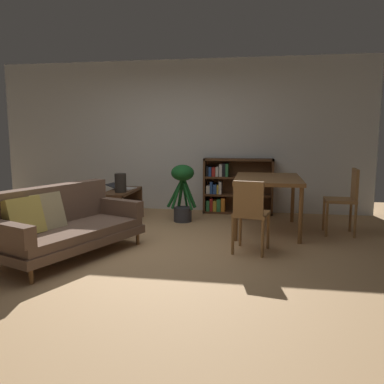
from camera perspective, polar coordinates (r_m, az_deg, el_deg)
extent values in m
plane|color=tan|center=(4.88, -8.06, -8.42)|extent=(8.16, 8.16, 0.00)
cube|color=silver|center=(7.28, -1.77, 8.03)|extent=(6.80, 0.10, 2.70)
cylinder|color=brown|center=(5.14, -7.83, -6.67)|extent=(0.04, 0.04, 0.15)
cylinder|color=brown|center=(4.11, -22.18, -11.17)|extent=(0.04, 0.04, 0.15)
cylinder|color=brown|center=(5.60, -13.36, -5.57)|extent=(0.04, 0.04, 0.15)
cube|color=brown|center=(4.80, -17.13, -6.54)|extent=(1.41, 1.91, 0.10)
cube|color=brown|center=(4.78, -17.18, -5.39)|extent=(1.35, 1.84, 0.10)
cube|color=brown|center=(4.96, -19.74, -1.74)|extent=(0.79, 1.61, 0.45)
cube|color=brown|center=(5.29, -10.76, -2.13)|extent=(0.78, 0.42, 0.21)
cube|color=brown|center=(4.28, -25.33, -5.33)|extent=(0.78, 0.42, 0.21)
cube|color=tan|center=(4.57, -23.12, -3.34)|extent=(0.38, 0.47, 0.43)
cube|color=tan|center=(4.76, -20.27, -2.70)|extent=(0.35, 0.46, 0.42)
cube|color=#56351E|center=(6.93, -8.73, -1.23)|extent=(0.39, 0.04, 0.50)
cube|color=#56351E|center=(6.02, -11.68, -2.80)|extent=(0.39, 0.04, 0.50)
cube|color=#56351E|center=(6.48, -10.09, -2.05)|extent=(0.39, 0.99, 0.04)
cube|color=#56351E|center=(6.44, -10.15, 0.06)|extent=(0.39, 1.03, 0.04)
cube|color=#56351E|center=(6.52, -10.04, -3.95)|extent=(0.39, 0.99, 0.04)
cube|color=silver|center=(6.57, -9.41, 0.49)|extent=(0.28, 0.33, 0.02)
cube|color=black|center=(6.67, -11.06, 0.91)|extent=(0.26, 0.32, 0.07)
cylinder|color=#2D2823|center=(6.23, -10.27, 1.30)|extent=(0.18, 0.18, 0.29)
cylinder|color=slate|center=(6.22, -10.28, 1.83)|extent=(0.10, 0.10, 0.01)
cylinder|color=#333338|center=(6.37, -1.34, -3.24)|extent=(0.29, 0.29, 0.23)
cylinder|color=#195623|center=(6.30, -0.46, -0.01)|extent=(0.25, 0.07, 0.52)
cylinder|color=#195623|center=(6.36, -1.04, -0.28)|extent=(0.09, 0.15, 0.43)
cylinder|color=#195623|center=(6.37, -1.64, -0.24)|extent=(0.14, 0.16, 0.45)
cylinder|color=#195623|center=(6.34, -2.42, -0.12)|extent=(0.29, 0.06, 0.49)
cylinder|color=#195623|center=(6.25, -2.12, -0.07)|extent=(0.18, 0.19, 0.52)
cylinder|color=#195623|center=(6.21, -0.68, -0.43)|extent=(0.22, 0.21, 0.46)
ellipsoid|color=#195623|center=(6.27, -1.36, 2.79)|extent=(0.36, 0.36, 0.26)
cylinder|color=brown|center=(6.47, 7.00, -0.85)|extent=(0.06, 0.06, 0.73)
cylinder|color=brown|center=(5.22, 6.32, -3.11)|extent=(0.06, 0.06, 0.73)
cylinder|color=brown|center=(6.49, 14.31, -1.03)|extent=(0.06, 0.06, 0.73)
cylinder|color=brown|center=(5.24, 15.40, -3.32)|extent=(0.06, 0.06, 0.73)
cube|color=brown|center=(5.78, 10.86, 1.85)|extent=(0.93, 1.37, 0.05)
cylinder|color=olive|center=(5.73, 18.85, -3.85)|extent=(0.04, 0.04, 0.46)
cylinder|color=olive|center=(6.08, 18.46, -3.13)|extent=(0.04, 0.04, 0.46)
cylinder|color=olive|center=(5.79, 22.47, -3.93)|extent=(0.04, 0.04, 0.46)
cylinder|color=olive|center=(6.13, 21.88, -3.21)|extent=(0.04, 0.04, 0.46)
cube|color=olive|center=(5.89, 20.54, -1.13)|extent=(0.42, 0.41, 0.04)
cube|color=olive|center=(5.88, 22.43, 1.06)|extent=(0.05, 0.36, 0.43)
cylinder|color=olive|center=(5.03, 6.97, -5.28)|extent=(0.04, 0.04, 0.44)
cylinder|color=olive|center=(4.96, 10.93, -5.56)|extent=(0.04, 0.04, 0.44)
cylinder|color=olive|center=(4.67, 5.89, -6.33)|extent=(0.04, 0.04, 0.44)
cylinder|color=olive|center=(4.60, 10.15, -6.65)|extent=(0.04, 0.04, 0.44)
cube|color=olive|center=(4.76, 8.55, -3.13)|extent=(0.46, 0.48, 0.04)
cube|color=olive|center=(4.54, 8.12, -0.91)|extent=(0.35, 0.10, 0.39)
cube|color=#56351E|center=(7.06, 1.88, 0.96)|extent=(0.04, 0.29, 0.97)
cube|color=#56351E|center=(7.00, 11.49, 0.73)|extent=(0.04, 0.29, 0.97)
cube|color=#56351E|center=(6.96, 6.73, 4.66)|extent=(1.22, 0.29, 0.04)
cube|color=#56351E|center=(7.08, 6.60, -2.89)|extent=(1.22, 0.29, 0.04)
cube|color=#56351E|center=(7.13, 6.72, 0.98)|extent=(1.18, 0.04, 0.97)
cube|color=#56351E|center=(7.03, 6.65, -0.40)|extent=(1.18, 0.28, 0.04)
cube|color=#56351E|center=(6.99, 6.69, 2.11)|extent=(1.18, 0.28, 0.04)
cube|color=#337F47|center=(7.09, 2.39, -1.94)|extent=(0.06, 0.22, 0.18)
cube|color=red|center=(7.07, 2.86, -1.80)|extent=(0.05, 0.18, 0.22)
cube|color=gold|center=(7.08, 3.37, -1.93)|extent=(0.06, 0.23, 0.19)
cube|color=#337F47|center=(7.07, 3.94, -1.82)|extent=(0.07, 0.23, 0.22)
cube|color=orange|center=(7.06, 4.53, -1.77)|extent=(0.07, 0.21, 0.24)
cube|color=silver|center=(7.04, 2.40, 0.39)|extent=(0.06, 0.18, 0.14)
cube|color=#2D5199|center=(7.02, 2.85, 0.66)|extent=(0.04, 0.18, 0.21)
cube|color=#2D5199|center=(7.03, 3.36, 0.45)|extent=(0.06, 0.20, 0.16)
cube|color=gold|center=(7.02, 3.78, 0.42)|extent=(0.03, 0.20, 0.16)
cube|color=silver|center=(7.02, 4.14, 0.67)|extent=(0.05, 0.24, 0.22)
cube|color=black|center=(7.01, 2.33, 3.05)|extent=(0.04, 0.22, 0.17)
cube|color=#2D5199|center=(6.99, 2.67, 2.97)|extent=(0.05, 0.18, 0.16)
cube|color=red|center=(6.99, 3.19, 2.94)|extent=(0.06, 0.19, 0.15)
cube|color=silver|center=(6.99, 3.71, 2.99)|extent=(0.05, 0.23, 0.17)
cube|color=silver|center=(6.98, 4.22, 3.17)|extent=(0.05, 0.24, 0.21)
cube|color=black|center=(6.97, 4.66, 3.22)|extent=(0.05, 0.19, 0.23)
cube|color=#337F47|center=(6.97, 5.09, 3.19)|extent=(0.05, 0.23, 0.22)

